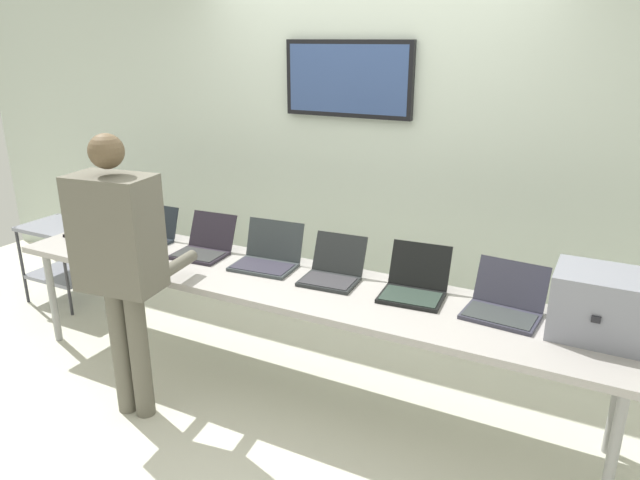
% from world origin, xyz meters
% --- Properties ---
extents(ground, '(8.00, 8.00, 0.04)m').
position_xyz_m(ground, '(0.00, 0.00, -0.02)').
color(ground, beige).
extents(back_wall, '(8.00, 0.11, 2.77)m').
position_xyz_m(back_wall, '(-0.00, 1.13, 1.40)').
color(back_wall, silver).
rests_on(back_wall, ground).
extents(workbench, '(3.79, 0.70, 0.73)m').
position_xyz_m(workbench, '(0.00, 0.00, 0.69)').
color(workbench, '#A6A09C').
rests_on(workbench, ground).
extents(equipment_box, '(0.41, 0.36, 0.32)m').
position_xyz_m(equipment_box, '(1.64, 0.09, 0.89)').
color(equipment_box, gray).
rests_on(equipment_box, workbench).
extents(laptop_station_0, '(0.37, 0.42, 0.25)m').
position_xyz_m(laptop_station_0, '(-1.66, 0.14, 0.79)').
color(laptop_station_0, black).
rests_on(laptop_station_0, workbench).
extents(laptop_station_1, '(0.32, 0.32, 0.23)m').
position_xyz_m(laptop_station_1, '(-1.18, 0.14, 0.79)').
color(laptop_station_1, '#1F262D').
rests_on(laptop_station_1, workbench).
extents(laptop_station_2, '(0.35, 0.37, 0.24)m').
position_xyz_m(laptop_station_2, '(-0.71, 0.12, 0.79)').
color(laptop_station_2, '#26202A').
rests_on(laptop_station_2, workbench).
extents(laptop_station_3, '(0.40, 0.36, 0.26)m').
position_xyz_m(laptop_station_3, '(-0.23, 0.14, 0.79)').
color(laptop_station_3, '#353C3F').
rests_on(laptop_station_3, workbench).
extents(laptop_station_4, '(0.34, 0.36, 0.24)m').
position_xyz_m(laptop_station_4, '(0.23, 0.12, 0.79)').
color(laptop_station_4, '#242728').
rests_on(laptop_station_4, workbench).
extents(laptop_station_5, '(0.36, 0.38, 0.25)m').
position_xyz_m(laptop_station_5, '(0.73, 0.14, 0.79)').
color(laptop_station_5, black).
rests_on(laptop_station_5, workbench).
extents(laptop_station_6, '(0.39, 0.36, 0.24)m').
position_xyz_m(laptop_station_6, '(1.21, 0.12, 0.79)').
color(laptop_station_6, '#333341').
rests_on(laptop_station_6, workbench).
extents(person, '(0.49, 0.63, 1.63)m').
position_xyz_m(person, '(-0.67, -0.62, 0.98)').
color(person, '#635F52').
rests_on(person, ground).
extents(storage_cart, '(0.56, 0.44, 0.65)m').
position_xyz_m(storage_cart, '(-2.30, 0.28, 0.43)').
color(storage_cart, gray).
rests_on(storage_cart, ground).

